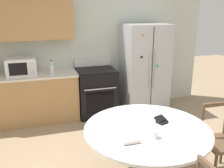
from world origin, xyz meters
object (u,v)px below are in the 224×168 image
Objects in this scene: counter_bottle at (52,69)px; dining_chair_right at (219,142)px; oven_range at (96,91)px; refrigerator at (144,68)px; wallet at (161,120)px; microwave at (21,67)px; candle_glass at (155,134)px.

counter_bottle is 0.29× the size of dining_chair_right.
refrigerator is at bearing -2.07° from oven_range.
counter_bottle is 2.35m from wallet.
microwave is 1.97× the size of counter_bottle.
wallet is at bearing 52.56° from candle_glass.
microwave reaches higher than oven_range.
dining_chair_right is at bearing -49.23° from counter_bottle.
wallet is at bearing -108.78° from refrigerator.
microwave is 0.53m from counter_bottle.
dining_chair_right is at bearing -65.00° from oven_range.
candle_glass reaches higher than wallet.
candle_glass is 0.38m from wallet.
dining_chair_right is (2.39, -2.30, -0.62)m from microwave.
oven_range is 4.17× the size of counter_bottle.
refrigerator reaches higher than counter_bottle.
candle_glass is (1.38, -2.49, -0.26)m from microwave.
oven_range is (-1.00, 0.04, -0.41)m from refrigerator.
counter_bottle is at bearing -13.49° from microwave.
counter_bottle is 2.53m from candle_glass.
refrigerator is at bearing -84.67° from dining_chair_right.
refrigerator reaches higher than oven_range.
wallet is (-0.78, 0.11, 0.35)m from dining_chair_right.
counter_bottle is 3.16× the size of candle_glass.
candle_glass is at bearing -111.45° from refrigerator.
oven_range is 0.98m from counter_bottle.
refrigerator is at bearing 1.68° from counter_bottle.
oven_range is 1.46m from microwave.
counter_bottle is 1.62× the size of wallet.
candle_glass is (-0.95, -2.42, -0.08)m from refrigerator.
candle_glass is at bearing -127.44° from wallet.
microwave is at bearing 178.28° from refrigerator.
counter_bottle reaches higher than candle_glass.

